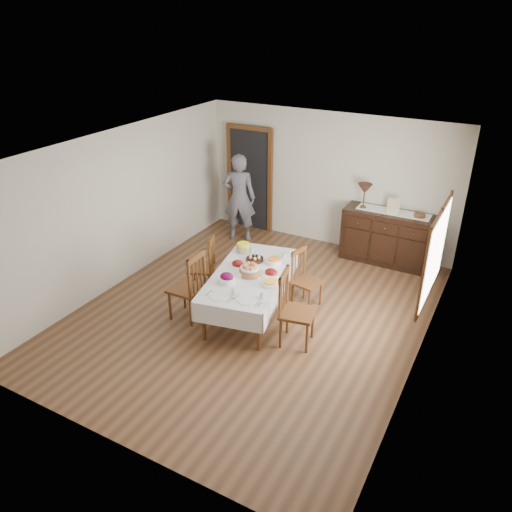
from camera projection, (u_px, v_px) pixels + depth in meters
The scene contains 26 objects.
ground at pixel (253, 312), 7.82m from camera, with size 6.00×6.00×0.00m, color brown.
room_shell at pixel (258, 204), 7.48m from camera, with size 5.02×6.02×2.65m.
dining_table at pixel (250, 278), 7.55m from camera, with size 1.42×2.20×0.70m.
chair_left_near at pixel (189, 286), 7.45m from camera, with size 0.47×0.47×1.12m.
chair_left_far at pixel (204, 265), 8.16m from camera, with size 0.54×0.54×1.00m.
chair_right_near at pixel (294, 308), 6.90m from camera, with size 0.54×0.54×1.11m.
chair_right_far at pixel (305, 278), 7.82m from camera, with size 0.47×0.47×0.96m.
sideboard at pixel (388, 237), 9.16m from camera, with size 1.65×0.59×0.99m.
person at pixel (239, 195), 9.87m from camera, with size 0.59×0.38×1.90m, color #585762.
bread_basket at pixel (250, 270), 7.42m from camera, with size 0.32×0.32×0.19m.
egg_basket at pixel (255, 259), 7.86m from camera, with size 0.28×0.28×0.10m.
ham_platter_a at pixel (238, 264), 7.71m from camera, with size 0.29×0.29×0.11m.
ham_platter_b at pixel (271, 273), 7.47m from camera, with size 0.32×0.32×0.11m.
beet_bowl at pixel (227, 279), 7.22m from camera, with size 0.25×0.25×0.16m.
carrot_bowl at pixel (274, 261), 7.77m from camera, with size 0.24×0.24×0.09m.
pineapple_bowl at pixel (243, 248), 8.14m from camera, with size 0.24×0.24×0.15m.
casserole_dish at pixel (271, 283), 7.18m from camera, with size 0.26×0.26×0.07m.
butter_dish at pixel (240, 274), 7.41m from camera, with size 0.16×0.12×0.07m.
setting_left at pixel (224, 295), 6.92m from camera, with size 0.44×0.31×0.10m.
setting_right at pixel (252, 299), 6.82m from camera, with size 0.44×0.31×0.10m.
glass_far_a at pixel (252, 250), 8.11m from camera, with size 0.06×0.06×0.10m.
glass_far_b at pixel (285, 255), 7.95m from camera, with size 0.07×0.07×0.09m.
runner at pixel (393, 212), 8.95m from camera, with size 1.30×0.35×0.01m.
table_lamp at pixel (365, 189), 8.98m from camera, with size 0.26×0.26×0.46m.
picture_frame at pixel (393, 206), 8.82m from camera, with size 0.22×0.08×0.28m.
deco_bowl at pixel (420, 216), 8.73m from camera, with size 0.20×0.20×0.06m.
Camera 1 is at (3.19, -5.76, 4.32)m, focal length 35.00 mm.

